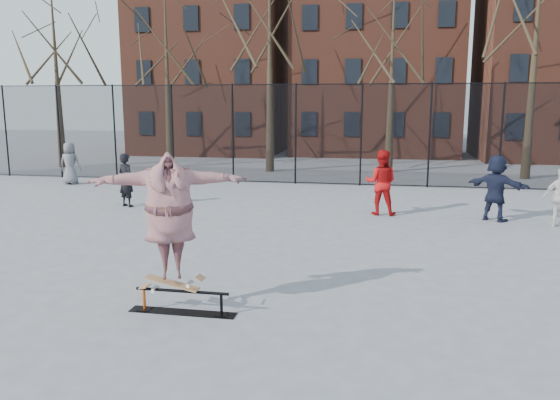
% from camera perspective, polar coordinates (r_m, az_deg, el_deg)
% --- Properties ---
extents(ground, '(100.00, 100.00, 0.00)m').
position_cam_1_polar(ground, '(9.48, -2.38, -10.02)').
color(ground, slate).
extents(skate_rail, '(1.72, 0.26, 0.38)m').
position_cam_1_polar(skate_rail, '(8.86, -10.16, -10.62)').
color(skate_rail, black).
rests_on(skate_rail, ground).
extents(skateboard, '(0.92, 0.22, 0.11)m').
position_cam_1_polar(skateboard, '(8.82, -11.18, -8.78)').
color(skateboard, '#A66B42').
rests_on(skateboard, skate_rail).
extents(skater, '(2.48, 1.51, 1.96)m').
position_cam_1_polar(skater, '(8.54, -11.42, -2.19)').
color(skater, '#53398E').
rests_on(skater, skateboard).
extents(bystander_grey, '(0.88, 0.63, 1.69)m').
position_cam_1_polar(bystander_grey, '(23.50, -21.09, 3.60)').
color(bystander_grey, '#5F5E63').
rests_on(bystander_grey, ground).
extents(bystander_black, '(0.73, 0.63, 1.70)m').
position_cam_1_polar(bystander_black, '(17.86, -15.77, 2.02)').
color(bystander_black, black).
rests_on(bystander_black, ground).
extents(bystander_red, '(0.98, 0.80, 1.91)m').
position_cam_1_polar(bystander_red, '(16.22, 10.52, 1.81)').
color(bystander_red, '#AF0F10').
rests_on(bystander_red, ground).
extents(bystander_navy, '(1.74, 1.40, 1.85)m').
position_cam_1_polar(bystander_navy, '(16.27, 21.64, 1.19)').
color(bystander_navy, '#191D33').
rests_on(bystander_navy, ground).
extents(fence, '(34.03, 0.07, 4.00)m').
position_cam_1_polar(fence, '(21.79, 5.26, 6.96)').
color(fence, black).
rests_on(fence, ground).
extents(tree_row, '(33.66, 7.46, 10.67)m').
position_cam_1_polar(tree_row, '(26.23, 5.82, 19.11)').
color(tree_row, black).
rests_on(tree_row, ground).
extents(rowhouses, '(29.00, 7.00, 13.00)m').
position_cam_1_polar(rowhouses, '(34.80, 8.70, 14.70)').
color(rowhouses, '#5D2C1E').
rests_on(rowhouses, ground).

